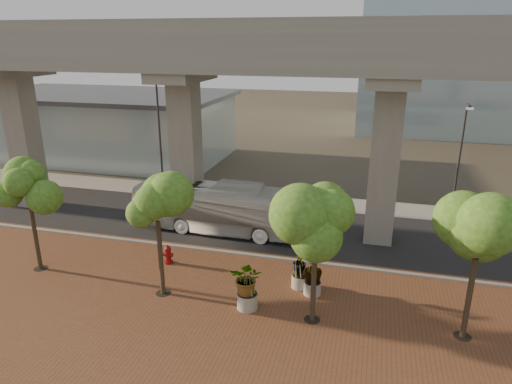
# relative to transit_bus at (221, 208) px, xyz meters

# --- Properties ---
(ground) EXTENTS (160.00, 160.00, 0.00)m
(ground) POSITION_rel_transit_bus_xyz_m (3.44, -0.92, -1.52)
(ground) COLOR #39332A
(ground) RESTS_ON ground
(brick_plaza) EXTENTS (70.00, 13.00, 0.06)m
(brick_plaza) POSITION_rel_transit_bus_xyz_m (3.44, -8.92, -1.49)
(brick_plaza) COLOR brown
(brick_plaza) RESTS_ON ground
(asphalt_road) EXTENTS (90.00, 8.00, 0.04)m
(asphalt_road) POSITION_rel_transit_bus_xyz_m (3.44, 1.08, -1.50)
(asphalt_road) COLOR black
(asphalt_road) RESTS_ON ground
(curb_strip) EXTENTS (70.00, 0.25, 0.16)m
(curb_strip) POSITION_rel_transit_bus_xyz_m (3.44, -2.92, -1.44)
(curb_strip) COLOR gray
(curb_strip) RESTS_ON ground
(far_sidewalk) EXTENTS (90.00, 3.00, 0.06)m
(far_sidewalk) POSITION_rel_transit_bus_xyz_m (3.44, 6.58, -1.49)
(far_sidewalk) COLOR gray
(far_sidewalk) RESTS_ON ground
(transit_viaduct) EXTENTS (72.00, 5.60, 12.40)m
(transit_viaduct) POSITION_rel_transit_bus_xyz_m (3.44, 1.08, 5.76)
(transit_viaduct) COLOR gray
(transit_viaduct) RESTS_ON ground
(station_pavilion) EXTENTS (23.00, 13.00, 6.30)m
(station_pavilion) POSITION_rel_transit_bus_xyz_m (-16.56, 15.08, 1.69)
(station_pavilion) COLOR #ADC3C6
(station_pavilion) RESTS_ON ground
(transit_bus) EXTENTS (11.02, 2.98, 3.05)m
(transit_bus) POSITION_rel_transit_bus_xyz_m (0.00, 0.00, 0.00)
(transit_bus) COLOR silver
(transit_bus) RESTS_ON ground
(fire_hydrant) EXTENTS (0.51, 0.46, 1.03)m
(fire_hydrant) POSITION_rel_transit_bus_xyz_m (-1.30, -4.83, -0.97)
(fire_hydrant) COLOR maroon
(fire_hydrant) RESTS_ON ground
(planter_front) EXTENTS (2.05, 2.05, 2.25)m
(planter_front) POSITION_rel_transit_bus_xyz_m (3.94, -7.87, -0.09)
(planter_front) COLOR gray
(planter_front) RESTS_ON ground
(planter_right) EXTENTS (1.99, 1.99, 2.12)m
(planter_right) POSITION_rel_transit_bus_xyz_m (6.55, -5.98, -0.18)
(planter_right) COLOR #B0AA9F
(planter_right) RESTS_ON ground
(planter_left) EXTENTS (1.88, 1.88, 2.07)m
(planter_left) POSITION_rel_transit_bus_xyz_m (5.91, -5.52, -0.21)
(planter_left) COLOR #ABA49B
(planter_left) RESTS_ON ground
(street_tree_far_west) EXTENTS (3.30, 3.30, 6.01)m
(street_tree_far_west) POSITION_rel_transit_bus_xyz_m (-7.48, -7.11, 3.01)
(street_tree_far_west) COLOR #3F3424
(street_tree_far_west) RESTS_ON ground
(street_tree_near_west) EXTENTS (3.06, 3.06, 5.98)m
(street_tree_near_west) POSITION_rel_transit_bus_xyz_m (-0.23, -7.71, 3.09)
(street_tree_near_west) COLOR #3F3424
(street_tree_near_west) RESTS_ON ground
(street_tree_near_east) EXTENTS (3.70, 3.70, 6.15)m
(street_tree_near_east) POSITION_rel_transit_bus_xyz_m (6.85, -8.04, 2.98)
(street_tree_near_east) COLOR #3F3424
(street_tree_near_east) RESTS_ON ground
(street_tree_far_east) EXTENTS (3.64, 3.64, 6.21)m
(street_tree_far_east) POSITION_rel_transit_bus_xyz_m (12.87, -7.63, 3.07)
(street_tree_far_east) COLOR #3F3424
(street_tree_far_east) RESTS_ON ground
(streetlamp_west) EXTENTS (0.46, 1.34, 9.28)m
(streetlamp_west) POSITION_rel_transit_bus_xyz_m (-6.63, 5.53, 3.89)
(streetlamp_west) COLOR #323338
(streetlamp_west) RESTS_ON ground
(streetlamp_east) EXTENTS (0.38, 1.12, 7.75)m
(streetlamp_east) POSITION_rel_transit_bus_xyz_m (13.92, 4.48, 3.00)
(streetlamp_east) COLOR #313136
(streetlamp_east) RESTS_ON ground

